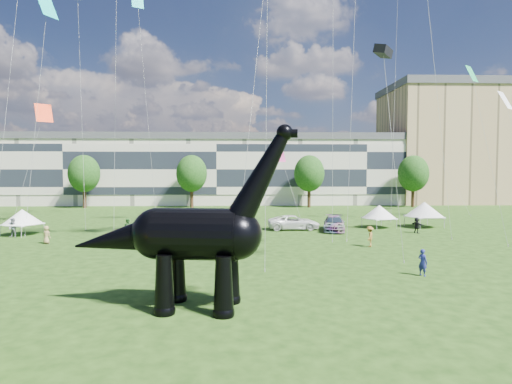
{
  "coord_description": "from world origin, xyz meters",
  "views": [
    {
      "loc": [
        -3.34,
        -19.63,
        6.45
      ],
      "look_at": [
        -2.48,
        8.0,
        5.0
      ],
      "focal_mm": 30.0,
      "sensor_mm": 36.0,
      "label": 1
    }
  ],
  "objects": [
    {
      "name": "tree_far_right",
      "position": [
        26.0,
        53.0,
        6.29
      ],
      "size": [
        5.2,
        5.2,
        9.44
      ],
      "color": "#382314",
      "rests_on": "ground"
    },
    {
      "name": "tree_mid_right",
      "position": [
        8.0,
        53.0,
        6.29
      ],
      "size": [
        5.2,
        5.2,
        9.44
      ],
      "color": "#382314",
      "rests_on": "ground"
    },
    {
      "name": "car_white",
      "position": [
        2.13,
        25.93,
        0.77
      ],
      "size": [
        5.62,
        2.72,
        1.54
      ],
      "primitive_type": "imported",
      "rotation": [
        0.0,
        0.0,
        1.6
      ],
      "color": "white",
      "rests_on": "ground"
    },
    {
      "name": "car_silver",
      "position": [
        -10.84,
        22.45,
        0.8
      ],
      "size": [
        3.39,
        5.04,
        1.59
      ],
      "primitive_type": "imported",
      "rotation": [
        0.0,
        0.0,
        0.36
      ],
      "color": "#B3B2B7",
      "rests_on": "ground"
    },
    {
      "name": "gazebo_near",
      "position": [
        11.81,
        27.17,
        1.77
      ],
      "size": [
        4.62,
        4.62,
        2.52
      ],
      "rotation": [
        0.0,
        0.0,
        0.34
      ],
      "color": "white",
      "rests_on": "ground"
    },
    {
      "name": "apartment_block",
      "position": [
        40.0,
        65.0,
        11.0
      ],
      "size": [
        28.0,
        18.0,
        22.0
      ],
      "primitive_type": "cube",
      "color": "tan",
      "rests_on": "ground"
    },
    {
      "name": "tree_far_left",
      "position": [
        -30.0,
        53.0,
        6.29
      ],
      "size": [
        5.2,
        5.2,
        9.44
      ],
      "color": "#382314",
      "rests_on": "ground"
    },
    {
      "name": "tree_mid_left",
      "position": [
        -12.0,
        53.0,
        6.29
      ],
      "size": [
        5.2,
        5.2,
        9.44
      ],
      "color": "#382314",
      "rests_on": "ground"
    },
    {
      "name": "visitors",
      "position": [
        -5.25,
        19.0,
        0.87
      ],
      "size": [
        40.55,
        25.78,
        1.88
      ],
      "color": "#A58A52",
      "rests_on": "ground"
    },
    {
      "name": "gazebo_far",
      "position": [
        17.01,
        27.49,
        2.0
      ],
      "size": [
        4.81,
        4.81,
        2.84
      ],
      "rotation": [
        0.0,
        0.0,
        0.2
      ],
      "color": "silver",
      "rests_on": "ground"
    },
    {
      "name": "gazebo_left",
      "position": [
        -25.14,
        23.06,
        1.78
      ],
      "size": [
        4.73,
        4.73,
        2.54
      ],
      "rotation": [
        0.0,
        0.0,
        -0.38
      ],
      "color": "white",
      "rests_on": "ground"
    },
    {
      "name": "car_grey",
      "position": [
        -12.25,
        20.65,
        0.75
      ],
      "size": [
        4.8,
        2.74,
        1.5
      ],
      "primitive_type": "imported",
      "rotation": [
        0.0,
        0.0,
        1.3
      ],
      "color": "slate",
      "rests_on": "ground"
    },
    {
      "name": "car_dark",
      "position": [
        6.27,
        24.83,
        0.77
      ],
      "size": [
        3.16,
        5.63,
        1.54
      ],
      "primitive_type": "imported",
      "rotation": [
        0.0,
        0.0,
        -0.2
      ],
      "color": "#595960",
      "rests_on": "ground"
    },
    {
      "name": "ground",
      "position": [
        0.0,
        0.0,
        0.0
      ],
      "size": [
        220.0,
        220.0,
        0.0
      ],
      "primitive_type": "plane",
      "color": "#16330C",
      "rests_on": "ground"
    },
    {
      "name": "dinosaur_sculpture",
      "position": [
        -5.86,
        0.1,
        3.33
      ],
      "size": [
        10.82,
        3.42,
        8.81
      ],
      "rotation": [
        0.0,
        0.0,
        -0.13
      ],
      "color": "black",
      "rests_on": "ground"
    },
    {
      "name": "terrace_row",
      "position": [
        -8.0,
        62.0,
        6.0
      ],
      "size": [
        78.0,
        11.0,
        12.0
      ],
      "primitive_type": "cube",
      "color": "beige",
      "rests_on": "ground"
    }
  ]
}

